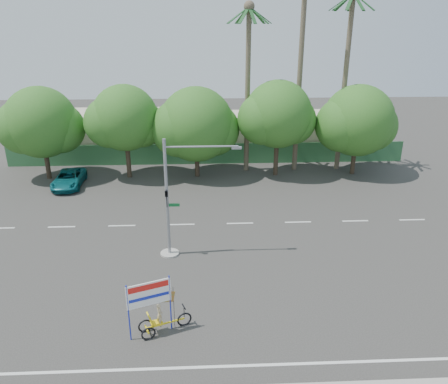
{
  "coord_description": "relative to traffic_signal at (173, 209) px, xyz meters",
  "views": [
    {
      "loc": [
        -0.36,
        -18.86,
        12.85
      ],
      "look_at": [
        0.77,
        4.99,
        3.5
      ],
      "focal_mm": 35.0,
      "sensor_mm": 36.0,
      "label": 1
    }
  ],
  "objects": [
    {
      "name": "building_left",
      "position": [
        -7.8,
        22.02,
        -0.92
      ],
      "size": [
        12.0,
        8.0,
        4.0
      ],
      "primitive_type": "cube",
      "color": "beige",
      "rests_on": "ground"
    },
    {
      "name": "pickup_truck",
      "position": [
        -9.45,
        11.86,
        -2.26
      ],
      "size": [
        2.39,
        4.82,
        1.31
      ],
      "primitive_type": "imported",
      "rotation": [
        0.0,
        0.0,
        0.04
      ],
      "color": "#0E5D64",
      "rests_on": "ground"
    },
    {
      "name": "trike_billboard",
      "position": [
        -0.36,
        -6.98,
        -1.8
      ],
      "size": [
        2.67,
        1.26,
        2.79
      ],
      "rotation": [
        0.0,
        0.0,
        0.37
      ],
      "color": "black",
      "rests_on": "ground"
    },
    {
      "name": "tree_left",
      "position": [
        -4.85,
        14.02,
        2.14
      ],
      "size": [
        6.66,
        5.6,
        8.07
      ],
      "color": "#473828",
      "rests_on": "ground"
    },
    {
      "name": "building_right",
      "position": [
        10.2,
        22.02,
        -1.12
      ],
      "size": [
        14.0,
        8.0,
        3.6
      ],
      "primitive_type": "cube",
      "color": "beige",
      "rests_on": "ground"
    },
    {
      "name": "ground",
      "position": [
        2.2,
        -3.98,
        -2.92
      ],
      "size": [
        120.0,
        120.0,
        0.0
      ],
      "primitive_type": "plane",
      "color": "#33302D",
      "rests_on": "ground"
    },
    {
      "name": "palm_short",
      "position": [
        5.7,
        15.52,
        5.94
      ],
      "size": [
        3.73,
        3.79,
        14.45
      ],
      "color": "#70604C",
      "rests_on": "ground"
    },
    {
      "name": "tree_center",
      "position": [
        1.14,
        14.02,
        1.55
      ],
      "size": [
        7.62,
        6.4,
        7.85
      ],
      "color": "#473828",
      "rests_on": "ground"
    },
    {
      "name": "fence",
      "position": [
        2.2,
        17.52,
        -1.92
      ],
      "size": [
        38.0,
        0.08,
        2.0
      ],
      "primitive_type": "cube",
      "color": "#336B3D",
      "rests_on": "ground"
    },
    {
      "name": "traffic_signal",
      "position": [
        0.0,
        0.0,
        0.0
      ],
      "size": [
        4.72,
        1.1,
        7.0
      ],
      "color": "gray",
      "rests_on": "ground"
    },
    {
      "name": "tree_far_right",
      "position": [
        15.15,
        14.02,
        1.73
      ],
      "size": [
        7.38,
        6.2,
        7.94
      ],
      "color": "#473828",
      "rests_on": "ground"
    },
    {
      "name": "palm_mid",
      "position": [
        14.2,
        15.52,
        6.48
      ],
      "size": [
        3.73,
        3.79,
        15.45
      ],
      "color": "#70604C",
      "rests_on": "ground"
    },
    {
      "name": "tree_right",
      "position": [
        8.15,
        14.02,
        2.32
      ],
      "size": [
        6.9,
        5.8,
        8.36
      ],
      "color": "#473828",
      "rests_on": "ground"
    },
    {
      "name": "tree_far_left",
      "position": [
        -11.85,
        14.02,
        1.84
      ],
      "size": [
        7.14,
        6.0,
        7.96
      ],
      "color": "#473828",
      "rests_on": "ground"
    },
    {
      "name": "palm_tall",
      "position": [
        10.2,
        15.52,
        7.55
      ],
      "size": [
        3.73,
        3.79,
        17.45
      ],
      "color": "#70604C",
      "rests_on": "ground"
    }
  ]
}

